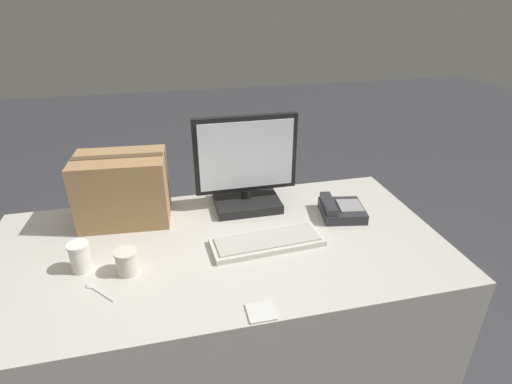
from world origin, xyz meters
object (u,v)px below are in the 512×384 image
(monitor, at_px, (246,172))
(cardboard_box, at_px, (123,189))
(desk_phone, at_px, (341,210))
(spoon, at_px, (95,289))
(paper_cup_right, at_px, (127,262))
(sticky_note_pad, at_px, (261,312))
(keyboard, at_px, (267,242))
(paper_cup_left, at_px, (80,257))

(monitor, distance_m, cardboard_box, 0.54)
(desk_phone, relative_size, spoon, 1.77)
(paper_cup_right, xyz_separation_m, sticky_note_pad, (0.41, -0.30, -0.04))
(spoon, bearing_deg, sticky_note_pad, -155.45)
(paper_cup_right, distance_m, spoon, 0.13)
(monitor, xyz_separation_m, paper_cup_right, (-0.51, -0.39, -0.12))
(keyboard, height_order, cardboard_box, cardboard_box)
(keyboard, distance_m, paper_cup_right, 0.53)
(desk_phone, relative_size, cardboard_box, 0.56)
(keyboard, relative_size, cardboard_box, 1.17)
(cardboard_box, bearing_deg, spoon, -100.04)
(keyboard, relative_size, spoon, 3.67)
(monitor, xyz_separation_m, cardboard_box, (-0.54, -0.00, -0.02))
(spoon, height_order, cardboard_box, cardboard_box)
(desk_phone, height_order, spoon, desk_phone)
(paper_cup_right, bearing_deg, paper_cup_left, 161.49)
(paper_cup_left, distance_m, sticky_note_pad, 0.68)
(monitor, xyz_separation_m, spoon, (-0.62, -0.47, -0.17))
(monitor, height_order, paper_cup_left, monitor)
(keyboard, height_order, spoon, keyboard)
(desk_phone, distance_m, sticky_note_pad, 0.71)
(spoon, bearing_deg, paper_cup_right, -97.00)
(keyboard, distance_m, paper_cup_left, 0.69)
(paper_cup_left, xyz_separation_m, paper_cup_right, (0.16, -0.05, -0.01))
(paper_cup_left, xyz_separation_m, sticky_note_pad, (0.57, -0.36, -0.05))
(paper_cup_left, relative_size, spoon, 0.89)
(spoon, height_order, sticky_note_pad, sticky_note_pad)
(desk_phone, bearing_deg, sticky_note_pad, -123.93)
(spoon, xyz_separation_m, cardboard_box, (0.08, 0.46, 0.14))
(cardboard_box, xyz_separation_m, sticky_note_pad, (0.44, -0.69, -0.14))
(paper_cup_right, height_order, spoon, paper_cup_right)
(desk_phone, relative_size, sticky_note_pad, 2.53)
(desk_phone, bearing_deg, paper_cup_right, -157.09)
(cardboard_box, height_order, sticky_note_pad, cardboard_box)
(monitor, distance_m, keyboard, 0.37)
(paper_cup_left, bearing_deg, monitor, 26.69)
(monitor, xyz_separation_m, sticky_note_pad, (-0.10, -0.69, -0.17))
(paper_cup_left, bearing_deg, paper_cup_right, -18.51)
(keyboard, height_order, sticky_note_pad, keyboard)
(cardboard_box, bearing_deg, paper_cup_left, -112.44)
(desk_phone, bearing_deg, spoon, -154.50)
(monitor, height_order, desk_phone, monitor)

